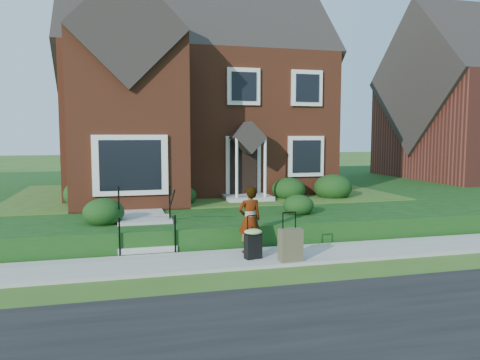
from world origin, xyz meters
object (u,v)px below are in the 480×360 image
object	(u,v)px
front_steps	(146,229)
woman	(250,220)
suitcase_olive	(290,245)
suitcase_black	(253,242)

from	to	relation	value
front_steps	woman	xyz separation A→B (m)	(2.38, -1.47, 0.41)
front_steps	suitcase_olive	bearing A→B (deg)	-38.57
front_steps	suitcase_olive	world-z (taller)	front_steps
front_steps	suitcase_black	bearing A→B (deg)	-41.41
suitcase_black	woman	bearing A→B (deg)	69.59
suitcase_olive	woman	bearing A→B (deg)	121.97
woman	suitcase_olive	distance (m)	1.27
front_steps	suitcase_olive	distance (m)	3.92
woman	suitcase_black	xyz separation A→B (m)	(-0.07, -0.57, -0.41)
front_steps	suitcase_black	xyz separation A→B (m)	(2.31, -2.03, -0.01)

